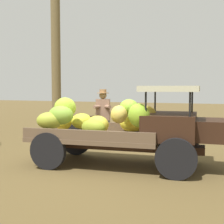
{
  "coord_description": "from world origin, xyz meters",
  "views": [
    {
      "loc": [
        2.63,
        -7.05,
        1.82
      ],
      "look_at": [
        0.06,
        -0.27,
        1.25
      ],
      "focal_mm": 49.97,
      "sensor_mm": 36.0,
      "label": 1
    }
  ],
  "objects": [
    {
      "name": "farmer",
      "position": [
        -0.85,
        1.39,
        1.01
      ],
      "size": [
        0.54,
        0.5,
        1.77
      ],
      "rotation": [
        0.0,
        0.0,
        -1.29
      ],
      "color": "#466071",
      "rests_on": "ground"
    },
    {
      "name": "ground_plane",
      "position": [
        0.0,
        0.0,
        0.0
      ],
      "size": [
        60.0,
        60.0,
        0.0
      ],
      "primitive_type": "plane",
      "color": "brown"
    },
    {
      "name": "truck",
      "position": [
        0.49,
        -0.25,
        0.92
      ],
      "size": [
        4.54,
        2.02,
        1.86
      ],
      "rotation": [
        0.0,
        0.0,
        0.08
      ],
      "color": "#321D12",
      "rests_on": "ground"
    }
  ]
}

